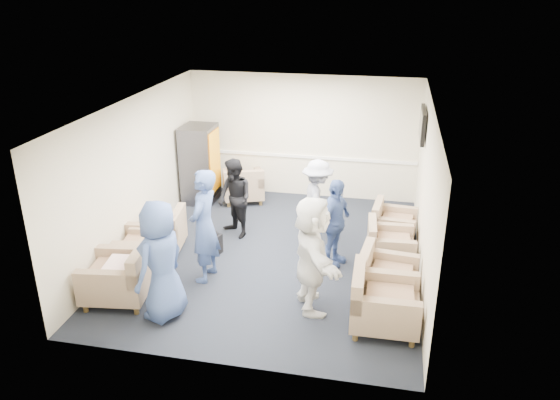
% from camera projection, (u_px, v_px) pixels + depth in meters
% --- Properties ---
extents(floor, '(6.00, 6.00, 0.00)m').
position_uv_depth(floor, '(274.00, 255.00, 9.68)').
color(floor, black).
rests_on(floor, ground).
extents(ceiling, '(6.00, 6.00, 0.00)m').
position_uv_depth(ceiling, '(273.00, 105.00, 8.65)').
color(ceiling, silver).
rests_on(ceiling, back_wall).
extents(back_wall, '(5.00, 0.02, 2.70)m').
position_uv_depth(back_wall, '(303.00, 137.00, 11.88)').
color(back_wall, beige).
rests_on(back_wall, floor).
extents(front_wall, '(5.00, 0.02, 2.70)m').
position_uv_depth(front_wall, '(219.00, 272.00, 6.45)').
color(front_wall, beige).
rests_on(front_wall, floor).
extents(left_wall, '(0.02, 6.00, 2.70)m').
position_uv_depth(left_wall, '(135.00, 174.00, 9.63)').
color(left_wall, beige).
rests_on(left_wall, floor).
extents(right_wall, '(0.02, 6.00, 2.70)m').
position_uv_depth(right_wall, '(426.00, 196.00, 8.70)').
color(right_wall, beige).
rests_on(right_wall, floor).
extents(chair_rail, '(4.98, 0.04, 0.06)m').
position_uv_depth(chair_rail, '(302.00, 157.00, 12.03)').
color(chair_rail, white).
rests_on(chair_rail, back_wall).
extents(tv, '(0.10, 1.00, 0.58)m').
position_uv_depth(tv, '(423.00, 125.00, 10.07)').
color(tv, black).
rests_on(tv, right_wall).
extents(armchair_left_near, '(1.06, 1.06, 0.75)m').
position_uv_depth(armchair_left_near, '(122.00, 277.00, 8.24)').
color(armchair_left_near, '#8E745C').
rests_on(armchair_left_near, floor).
extents(armchair_left_mid, '(0.98, 0.98, 0.70)m').
position_uv_depth(armchair_left_mid, '(149.00, 249.00, 9.17)').
color(armchair_left_mid, '#8E745C').
rests_on(armchair_left_mid, floor).
extents(armchair_left_far, '(0.93, 0.93, 0.66)m').
position_uv_depth(armchair_left_far, '(163.00, 234.00, 9.74)').
color(armchair_left_far, '#8E745C').
rests_on(armchair_left_far, floor).
extents(armchair_right_near, '(0.94, 0.94, 0.74)m').
position_uv_depth(armchair_right_near, '(381.00, 304.00, 7.58)').
color(armchair_right_near, '#8E745C').
rests_on(armchair_right_near, floor).
extents(armchair_right_midnear, '(0.93, 0.93, 0.67)m').
position_uv_depth(armchair_right_midnear, '(384.00, 278.00, 8.29)').
color(armchair_right_midnear, '#8E745C').
rests_on(armchair_right_midnear, floor).
extents(armchair_right_midfar, '(0.84, 0.84, 0.63)m').
position_uv_depth(armchair_right_midfar, '(387.00, 246.00, 9.34)').
color(armchair_right_midfar, '#8E745C').
rests_on(armchair_right_midfar, floor).
extents(armchair_right_far, '(0.84, 0.84, 0.62)m').
position_uv_depth(armchair_right_far, '(391.00, 225.00, 10.14)').
color(armchair_right_far, '#8E745C').
rests_on(armchair_right_far, floor).
extents(armchair_corner, '(1.09, 1.09, 0.68)m').
position_uv_depth(armchair_corner, '(243.00, 187.00, 11.89)').
color(armchair_corner, '#8E745C').
rests_on(armchair_corner, floor).
extents(vending_machine, '(0.68, 0.80, 1.68)m').
position_uv_depth(vending_machine, '(200.00, 164.00, 11.74)').
color(vending_machine, '#4A4A51').
rests_on(vending_machine, floor).
extents(backpack, '(0.29, 0.24, 0.43)m').
position_uv_depth(backpack, '(214.00, 241.00, 9.70)').
color(backpack, black).
rests_on(backpack, floor).
extents(pillow, '(0.44, 0.54, 0.14)m').
position_uv_depth(pillow, '(119.00, 266.00, 8.16)').
color(pillow, white).
rests_on(pillow, armchair_left_near).
extents(person_front_left, '(0.80, 1.00, 1.79)m').
position_uv_depth(person_front_left, '(161.00, 261.00, 7.64)').
color(person_front_left, '#3E5795').
rests_on(person_front_left, floor).
extents(person_mid_left, '(0.50, 0.72, 1.87)m').
position_uv_depth(person_mid_left, '(204.00, 226.00, 8.61)').
color(person_mid_left, '#3E5795').
rests_on(person_mid_left, floor).
extents(person_back_left, '(0.93, 0.91, 1.51)m').
position_uv_depth(person_back_left, '(235.00, 199.00, 10.15)').
color(person_back_left, black).
rests_on(person_back_left, floor).
extents(person_back_right, '(0.88, 1.14, 1.56)m').
position_uv_depth(person_back_right, '(317.00, 201.00, 9.97)').
color(person_back_right, beige).
rests_on(person_back_right, floor).
extents(person_mid_right, '(0.72, 0.97, 1.53)m').
position_uv_depth(person_mid_right, '(335.00, 223.00, 9.12)').
color(person_mid_right, '#3E5795').
rests_on(person_mid_right, floor).
extents(person_front_right, '(1.04, 1.73, 1.78)m').
position_uv_depth(person_front_right, '(312.00, 254.00, 7.84)').
color(person_front_right, white).
rests_on(person_front_right, floor).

